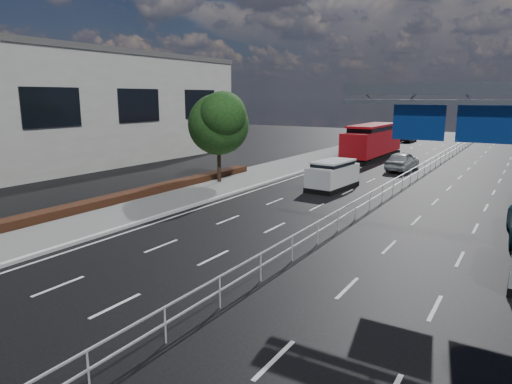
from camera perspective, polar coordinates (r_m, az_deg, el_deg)
The scene contains 11 objects.
ground at distance 13.28m, azimuth -8.74°, elevation -16.66°, with size 160.00×160.00×0.00m, color black.
kerb_near at distance 19.87m, azimuth -29.18°, elevation -8.00°, with size 0.25×140.00×0.15m, color silver.
median_fence at distance 32.74m, azimuth 17.54°, elevation 1.13°, with size 0.05×85.00×1.02m.
hedge_near at distance 25.82m, azimuth -24.35°, elevation -2.54°, with size 1.00×36.00×0.44m, color black.
overhead_gantry at distance 18.89m, azimuth 29.06°, elevation 8.26°, with size 10.24×0.38×7.45m.
near_building at distance 46.27m, azimuth -23.26°, elevation 9.30°, with size 12.00×38.00×10.00m, color #B7B4A5.
near_tree_back at distance 33.24m, azimuth -4.67°, elevation 8.89°, with size 4.84×4.51×6.69m.
white_minivan at distance 31.97m, azimuth 9.57°, elevation 2.10°, with size 2.34×4.75×2.00m.
red_bus at distance 48.93m, azimuth 14.33°, elevation 6.24°, with size 2.89×11.75×3.50m.
near_car_silver at distance 41.62m, azimuth 17.84°, elevation 3.72°, with size 1.95×4.85×1.65m, color #A3A6AB.
near_car_dark at distance 68.54m, azimuth 18.52°, elevation 6.56°, with size 1.48×4.24×1.40m, color black.
Camera 1 is at (7.69, -8.80, 6.31)m, focal length 32.00 mm.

